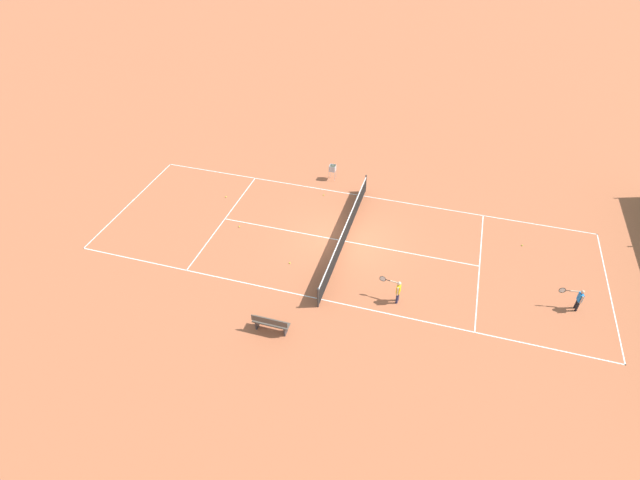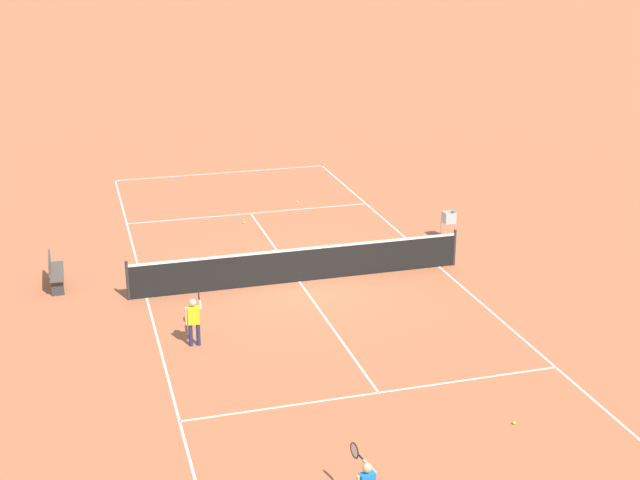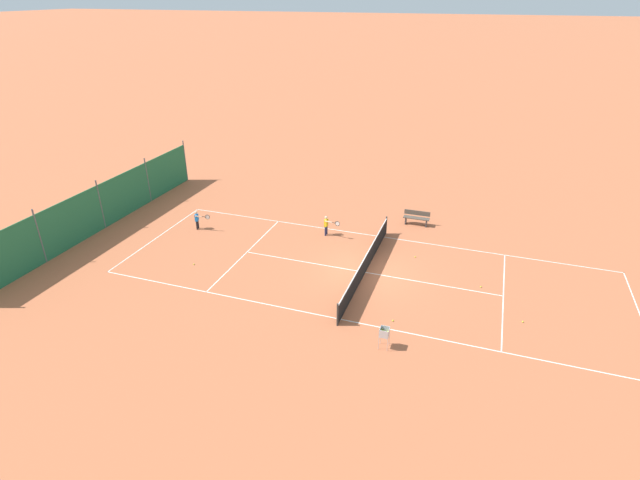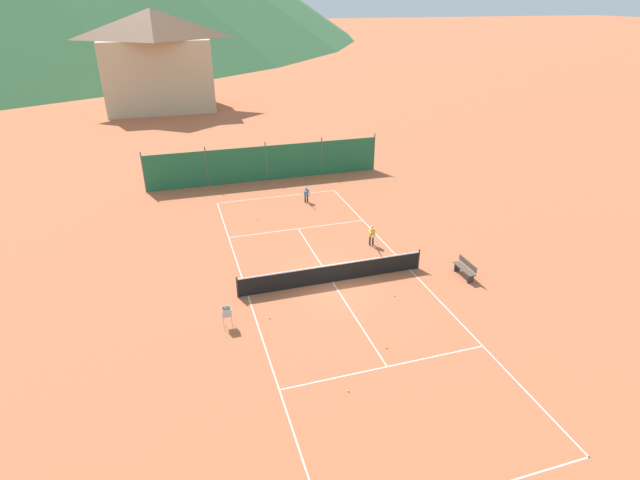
{
  "view_description": "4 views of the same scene",
  "coord_description": "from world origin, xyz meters",
  "px_view_note": "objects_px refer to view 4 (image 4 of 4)",
  "views": [
    {
      "loc": [
        18.41,
        4.21,
        15.41
      ],
      "look_at": [
        1.0,
        -0.97,
        0.63
      ],
      "focal_mm": 28.0,
      "sensor_mm": 36.0,
      "label": 1
    },
    {
      "loc": [
        5.68,
        21.72,
        9.02
      ],
      "look_at": [
        -0.73,
        -0.5,
        0.96
      ],
      "focal_mm": 50.0,
      "sensor_mm": 36.0,
      "label": 2
    },
    {
      "loc": [
        -20.55,
        -4.82,
        12.31
      ],
      "look_at": [
        -0.1,
        2.3,
        1.43
      ],
      "focal_mm": 28.0,
      "sensor_mm": 36.0,
      "label": 3
    },
    {
      "loc": [
        -6.68,
        -19.56,
        12.37
      ],
      "look_at": [
        -0.04,
        1.9,
        1.37
      ],
      "focal_mm": 28.0,
      "sensor_mm": 36.0,
      "label": 4
    }
  ],
  "objects_px": {
    "courtside_bench": "(465,268)",
    "tennis_ball_alley_left": "(270,318)",
    "tennis_ball_far_corner": "(394,296)",
    "tennis_ball_mid_court": "(348,391)",
    "tennis_ball_service_box": "(257,220)",
    "player_far_service": "(372,234)",
    "tennis_net": "(333,273)",
    "tennis_ball_by_net_left": "(387,347)",
    "player_near_service": "(306,193)",
    "alpine_chalet": "(156,58)",
    "ball_hopper": "(227,313)"
  },
  "relations": [
    {
      "from": "tennis_ball_mid_court",
      "to": "courtside_bench",
      "type": "height_order",
      "value": "courtside_bench"
    },
    {
      "from": "tennis_ball_mid_court",
      "to": "courtside_bench",
      "type": "relative_size",
      "value": 0.04
    },
    {
      "from": "tennis_ball_mid_court",
      "to": "alpine_chalet",
      "type": "height_order",
      "value": "alpine_chalet"
    },
    {
      "from": "alpine_chalet",
      "to": "tennis_ball_far_corner",
      "type": "bearing_deg",
      "value": -79.1
    },
    {
      "from": "player_near_service",
      "to": "tennis_ball_service_box",
      "type": "relative_size",
      "value": 16.66
    },
    {
      "from": "ball_hopper",
      "to": "courtside_bench",
      "type": "xyz_separation_m",
      "value": [
        11.64,
        0.68,
        -0.21
      ]
    },
    {
      "from": "player_far_service",
      "to": "tennis_ball_by_net_left",
      "type": "relative_size",
      "value": 17.47
    },
    {
      "from": "player_far_service",
      "to": "player_near_service",
      "type": "xyz_separation_m",
      "value": [
        -1.67,
        7.21,
        -0.03
      ]
    },
    {
      "from": "tennis_ball_alley_left",
      "to": "courtside_bench",
      "type": "distance_m",
      "value": 9.89
    },
    {
      "from": "tennis_ball_mid_court",
      "to": "tennis_net",
      "type": "bearing_deg",
      "value": 75.76
    },
    {
      "from": "player_far_service",
      "to": "tennis_ball_by_net_left",
      "type": "bearing_deg",
      "value": -108.66
    },
    {
      "from": "player_near_service",
      "to": "tennis_ball_mid_court",
      "type": "height_order",
      "value": "player_near_service"
    },
    {
      "from": "player_near_service",
      "to": "courtside_bench",
      "type": "xyz_separation_m",
      "value": [
        4.72,
        -11.7,
        -0.2
      ]
    },
    {
      "from": "tennis_ball_far_corner",
      "to": "courtside_bench",
      "type": "bearing_deg",
      "value": 8.88
    },
    {
      "from": "alpine_chalet",
      "to": "tennis_ball_service_box",
      "type": "bearing_deg",
      "value": -82.77
    },
    {
      "from": "tennis_net",
      "to": "alpine_chalet",
      "type": "height_order",
      "value": "alpine_chalet"
    },
    {
      "from": "tennis_net",
      "to": "tennis_ball_service_box",
      "type": "xyz_separation_m",
      "value": [
        -2.1,
        8.3,
        -0.47
      ]
    },
    {
      "from": "tennis_ball_mid_court",
      "to": "alpine_chalet",
      "type": "bearing_deg",
      "value": 95.4
    },
    {
      "from": "player_far_service",
      "to": "player_near_service",
      "type": "height_order",
      "value": "player_far_service"
    },
    {
      "from": "player_far_service",
      "to": "tennis_ball_far_corner",
      "type": "height_order",
      "value": "player_far_service"
    },
    {
      "from": "tennis_ball_service_box",
      "to": "tennis_ball_mid_court",
      "type": "bearing_deg",
      "value": -88.98
    },
    {
      "from": "ball_hopper",
      "to": "alpine_chalet",
      "type": "distance_m",
      "value": 47.55
    },
    {
      "from": "courtside_bench",
      "to": "tennis_ball_alley_left",
      "type": "bearing_deg",
      "value": -176.02
    },
    {
      "from": "tennis_ball_service_box",
      "to": "player_far_service",
      "type": "bearing_deg",
      "value": -44.07
    },
    {
      "from": "player_near_service",
      "to": "tennis_ball_service_box",
      "type": "height_order",
      "value": "player_near_service"
    },
    {
      "from": "player_near_service",
      "to": "ball_hopper",
      "type": "xyz_separation_m",
      "value": [
        -6.92,
        -12.39,
        0.01
      ]
    },
    {
      "from": "tennis_ball_by_net_left",
      "to": "player_near_service",
      "type": "bearing_deg",
      "value": 85.66
    },
    {
      "from": "tennis_ball_service_box",
      "to": "tennis_ball_by_net_left",
      "type": "relative_size",
      "value": 1.0
    },
    {
      "from": "tennis_net",
      "to": "player_near_service",
      "type": "height_order",
      "value": "player_near_service"
    },
    {
      "from": "player_far_service",
      "to": "tennis_ball_far_corner",
      "type": "bearing_deg",
      "value": -100.81
    },
    {
      "from": "courtside_bench",
      "to": "player_far_service",
      "type": "bearing_deg",
      "value": 124.19
    },
    {
      "from": "courtside_bench",
      "to": "tennis_ball_service_box",
      "type": "bearing_deg",
      "value": 131.01
    },
    {
      "from": "tennis_ball_mid_court",
      "to": "courtside_bench",
      "type": "distance_m",
      "value": 10.01
    },
    {
      "from": "tennis_ball_far_corner",
      "to": "tennis_ball_by_net_left",
      "type": "bearing_deg",
      "value": -119.33
    },
    {
      "from": "tennis_ball_alley_left",
      "to": "alpine_chalet",
      "type": "height_order",
      "value": "alpine_chalet"
    },
    {
      "from": "ball_hopper",
      "to": "player_far_service",
      "type": "bearing_deg",
      "value": 31.06
    },
    {
      "from": "player_far_service",
      "to": "tennis_ball_service_box",
      "type": "distance_m",
      "value": 7.53
    },
    {
      "from": "tennis_ball_far_corner",
      "to": "ball_hopper",
      "type": "distance_m",
      "value": 7.64
    },
    {
      "from": "player_far_service",
      "to": "alpine_chalet",
      "type": "xyz_separation_m",
      "value": [
        -10.07,
        42.07,
        5.14
      ]
    },
    {
      "from": "player_far_service",
      "to": "player_near_service",
      "type": "bearing_deg",
      "value": 103.05
    },
    {
      "from": "tennis_ball_mid_court",
      "to": "tennis_ball_far_corner",
      "type": "bearing_deg",
      "value": 51.2
    },
    {
      "from": "tennis_net",
      "to": "tennis_ball_alley_left",
      "type": "distance_m",
      "value": 4.12
    },
    {
      "from": "tennis_ball_service_box",
      "to": "tennis_ball_alley_left",
      "type": "relative_size",
      "value": 1.0
    },
    {
      "from": "player_far_service",
      "to": "tennis_ball_service_box",
      "type": "bearing_deg",
      "value": 135.93
    },
    {
      "from": "player_far_service",
      "to": "ball_hopper",
      "type": "distance_m",
      "value": 10.03
    },
    {
      "from": "tennis_ball_far_corner",
      "to": "tennis_ball_mid_court",
      "type": "xyz_separation_m",
      "value": [
        -4.14,
        -5.15,
        0.0
      ]
    },
    {
      "from": "player_far_service",
      "to": "tennis_ball_mid_court",
      "type": "bearing_deg",
      "value": -116.49
    },
    {
      "from": "player_far_service",
      "to": "ball_hopper",
      "type": "bearing_deg",
      "value": -148.94
    },
    {
      "from": "tennis_ball_by_net_left",
      "to": "tennis_ball_alley_left",
      "type": "bearing_deg",
      "value": 140.14
    },
    {
      "from": "player_near_service",
      "to": "alpine_chalet",
      "type": "distance_m",
      "value": 36.23
    }
  ]
}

